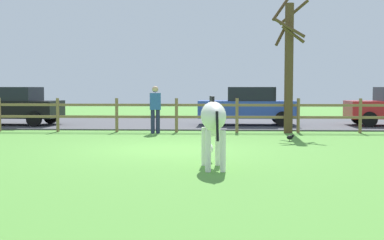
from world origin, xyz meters
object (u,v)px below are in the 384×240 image
object	(u,v)px
bare_tree	(289,62)
zebra	(213,121)
crow_on_grass	(290,137)
visitor_near_fence	(155,107)
parked_car_black	(12,106)
parked_car_blue	(248,106)

from	to	relation	value
bare_tree	zebra	distance (m)	8.43
crow_on_grass	visitor_near_fence	xyz separation A→B (m)	(-4.29, 2.48, 0.78)
bare_tree	crow_on_grass	size ratio (longest dim) A/B	22.61
zebra	visitor_near_fence	distance (m)	7.76
zebra	crow_on_grass	world-z (taller)	zebra
zebra	bare_tree	bearing A→B (deg)	72.12
crow_on_grass	parked_car_black	xyz separation A→B (m)	(-10.64, 5.56, 0.72)
bare_tree	parked_car_blue	xyz separation A→B (m)	(-1.21, 3.10, -1.63)
parked_car_black	parked_car_blue	bearing A→B (deg)	2.49
bare_tree	visitor_near_fence	world-z (taller)	bare_tree
bare_tree	parked_car_black	size ratio (longest dim) A/B	1.19
crow_on_grass	bare_tree	bearing A→B (deg)	83.53
parked_car_blue	zebra	bearing A→B (deg)	-96.93
bare_tree	parked_car_black	bearing A→B (deg)	166.31
crow_on_grass	parked_car_black	world-z (taller)	parked_car_black
parked_car_black	visitor_near_fence	distance (m)	7.06
bare_tree	parked_car_black	world-z (taller)	bare_tree
bare_tree	parked_car_blue	bearing A→B (deg)	111.34
bare_tree	zebra	bearing A→B (deg)	-107.88
zebra	visitor_near_fence	world-z (taller)	visitor_near_fence
bare_tree	crow_on_grass	xyz separation A→B (m)	(-0.33, -2.89, -2.34)
parked_car_blue	crow_on_grass	bearing A→B (deg)	-81.63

